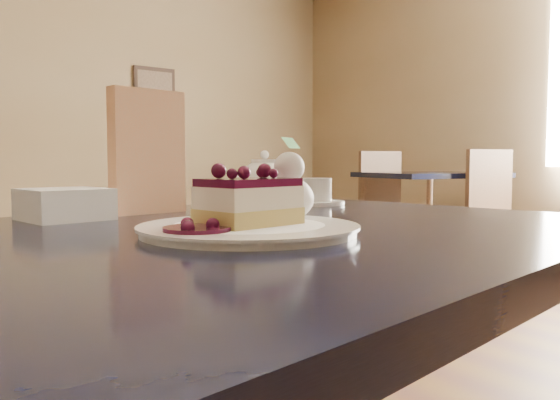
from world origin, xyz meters
TOP-DOWN VIEW (x-y plane):
  - main_table at (-0.24, 0.23)m, footprint 1.37×1.01m
  - dessert_plate at (-0.23, 0.18)m, footprint 0.29×0.29m
  - cheesecake_slice at (-0.23, 0.18)m, footprint 0.14×0.11m
  - whipped_cream at (-0.14, 0.20)m, footprint 0.07×0.07m
  - berry_sauce at (-0.32, 0.16)m, footprint 0.08×0.08m
  - tea_set at (0.12, 0.60)m, footprint 0.24×0.23m
  - menu_card at (-0.22, 0.54)m, footprint 0.15×0.05m
  - sugar_shaker at (-0.17, 0.59)m, footprint 0.06×0.06m
  - napkin_stack at (-0.38, 0.52)m, footprint 0.14×0.14m
  - bg_table_far_right at (3.20, 2.51)m, footprint 1.22×1.94m

SIDE VIEW (x-z plane):
  - bg_table_far_right at x=3.20m, z-range -0.57..0.72m
  - main_table at x=-0.24m, z-range 0.31..1.10m
  - dessert_plate at x=-0.23m, z-range 0.79..0.80m
  - berry_sauce at x=-0.32m, z-range 0.80..0.81m
  - napkin_stack at x=-0.38m, z-range 0.79..0.84m
  - cheesecake_slice at x=-0.23m, z-range 0.80..0.87m
  - whipped_cream at x=-0.14m, z-range 0.80..0.87m
  - tea_set at x=0.12m, z-range 0.78..0.89m
  - sugar_shaker at x=-0.17m, z-range 0.79..0.91m
  - menu_card at x=-0.22m, z-range 0.79..1.02m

